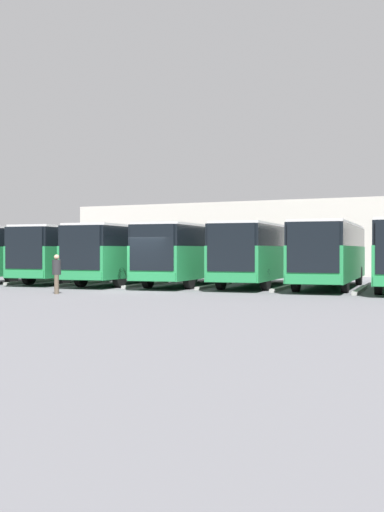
{
  "coord_description": "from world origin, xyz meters",
  "views": [
    {
      "loc": [
        -15.0,
        25.75,
        1.9
      ],
      "look_at": [
        -0.02,
        -5.49,
        1.58
      ],
      "focal_mm": 45.0,
      "sensor_mm": 36.0,
      "label": 1
    }
  ],
  "objects": [
    {
      "name": "bus_1",
      "position": [
        -7.41,
        -6.03,
        1.8
      ],
      "size": [
        3.63,
        11.23,
        3.22
      ],
      "rotation": [
        0.0,
        0.0,
        0.11
      ],
      "color": "#238447",
      "rests_on": "ground_plane"
    },
    {
      "name": "ground_plane",
      "position": [
        0.0,
        0.0,
        0.0
      ],
      "size": [
        600.0,
        600.0,
        0.0
      ],
      "primitive_type": "plane",
      "color": "#5B5B60"
    },
    {
      "name": "curb_divider_0",
      "position": [
        -9.26,
        -4.09,
        0.07
      ],
      "size": [
        0.84,
        5.67,
        0.15
      ],
      "primitive_type": "cube",
      "rotation": [
        0.0,
        0.0,
        0.11
      ],
      "color": "#9E9E99",
      "rests_on": "ground_plane"
    },
    {
      "name": "curb_divider_1",
      "position": [
        -5.56,
        -4.4,
        0.07
      ],
      "size": [
        0.84,
        5.67,
        0.15
      ],
      "primitive_type": "cube",
      "rotation": [
        0.0,
        0.0,
        0.11
      ],
      "color": "#9E9E99",
      "rests_on": "ground_plane"
    },
    {
      "name": "curb_divider_3",
      "position": [
        1.85,
        -3.84,
        0.07
      ],
      "size": [
        0.84,
        5.67,
        0.15
      ],
      "primitive_type": "cube",
      "rotation": [
        0.0,
        0.0,
        0.11
      ],
      "color": "#9E9E99",
      "rests_on": "ground_plane"
    },
    {
      "name": "bus_6",
      "position": [
        11.11,
        -5.5,
        1.8
      ],
      "size": [
        3.63,
        11.23,
        3.22
      ],
      "rotation": [
        0.0,
        0.0,
        0.11
      ],
      "color": "#238447",
      "rests_on": "ground_plane"
    },
    {
      "name": "bus_4",
      "position": [
        3.7,
        -5.03,
        1.8
      ],
      "size": [
        3.63,
        11.23,
        3.22
      ],
      "rotation": [
        0.0,
        0.0,
        0.11
      ],
      "color": "#238447",
      "rests_on": "ground_plane"
    },
    {
      "name": "curb_divider_2",
      "position": [
        -1.85,
        -4.4,
        0.07
      ],
      "size": [
        0.84,
        5.67,
        0.15
      ],
      "primitive_type": "cube",
      "rotation": [
        0.0,
        0.0,
        0.11
      ],
      "color": "#9E9E99",
      "rests_on": "ground_plane"
    },
    {
      "name": "pedestrian",
      "position": [
        2.31,
        3.24,
        0.92
      ],
      "size": [
        0.53,
        0.53,
        1.71
      ],
      "rotation": [
        0.0,
        0.0,
        2.16
      ],
      "color": "brown",
      "rests_on": "ground_plane"
    },
    {
      "name": "bus_5",
      "position": [
        7.41,
        -5.39,
        1.8
      ],
      "size": [
        3.63,
        11.23,
        3.22
      ],
      "rotation": [
        0.0,
        0.0,
        0.11
      ],
      "color": "#238447",
      "rests_on": "ground_plane"
    },
    {
      "name": "curb_divider_5",
      "position": [
        9.26,
        -3.76,
        0.07
      ],
      "size": [
        0.84,
        5.67,
        0.15
      ],
      "primitive_type": "cube",
      "rotation": [
        0.0,
        0.0,
        0.11
      ],
      "color": "#9E9E99",
      "rests_on": "ground_plane"
    },
    {
      "name": "bus_2",
      "position": [
        -3.71,
        -6.03,
        1.8
      ],
      "size": [
        3.63,
        11.23,
        3.22
      ],
      "rotation": [
        0.0,
        0.0,
        0.11
      ],
      "color": "#238447",
      "rests_on": "ground_plane"
    },
    {
      "name": "bus_3",
      "position": [
        -0.0,
        -5.47,
        1.8
      ],
      "size": [
        3.63,
        11.23,
        3.22
      ],
      "rotation": [
        0.0,
        0.0,
        0.11
      ],
      "color": "#238447",
      "rests_on": "ground_plane"
    },
    {
      "name": "station_building",
      "position": [
        0.0,
        -25.23,
        2.86
      ],
      "size": [
        35.74,
        12.76,
        5.66
      ],
      "color": "beige",
      "rests_on": "ground_plane"
    },
    {
      "name": "curb_divider_4",
      "position": [
        5.56,
        -3.4,
        0.07
      ],
      "size": [
        0.84,
        5.67,
        0.15
      ],
      "primitive_type": "cube",
      "rotation": [
        0.0,
        0.0,
        0.11
      ],
      "color": "#9E9E99",
      "rests_on": "ground_plane"
    }
  ]
}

